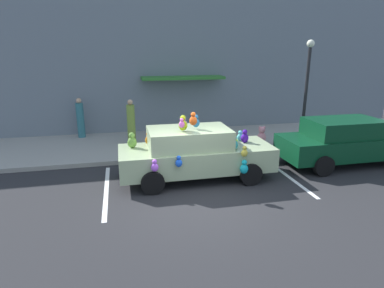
% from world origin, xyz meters
% --- Properties ---
extents(ground_plane, '(60.00, 60.00, 0.00)m').
position_xyz_m(ground_plane, '(0.00, 0.00, 0.00)').
color(ground_plane, '#262628').
extents(sidewalk, '(24.00, 4.00, 0.15)m').
position_xyz_m(sidewalk, '(0.00, 5.00, 0.07)').
color(sidewalk, gray).
rests_on(sidewalk, ground).
extents(storefront_building, '(24.00, 1.25, 6.40)m').
position_xyz_m(storefront_building, '(0.01, 7.14, 3.19)').
color(storefront_building, slate).
rests_on(storefront_building, ground).
extents(parking_stripe_front, '(0.12, 3.60, 0.01)m').
position_xyz_m(parking_stripe_front, '(3.03, 1.00, 0.00)').
color(parking_stripe_front, silver).
rests_on(parking_stripe_front, ground).
extents(parking_stripe_rear, '(0.12, 3.60, 0.01)m').
position_xyz_m(parking_stripe_rear, '(-2.37, 1.00, 0.00)').
color(parking_stripe_rear, silver).
rests_on(parking_stripe_rear, ground).
extents(plush_covered_car, '(4.50, 1.95, 2.14)m').
position_xyz_m(plush_covered_car, '(0.21, 1.30, 0.80)').
color(plush_covered_car, '#9BAF83').
rests_on(plush_covered_car, ground).
extents(parked_sedan_behind, '(4.57, 1.89, 1.54)m').
position_xyz_m(parked_sedan_behind, '(5.45, 1.47, 0.79)').
color(parked_sedan_behind, '#0A381E').
rests_on(parked_sedan_behind, ground).
extents(teddy_bear_on_sidewalk, '(0.37, 0.31, 0.70)m').
position_xyz_m(teddy_bear_on_sidewalk, '(3.52, 3.87, 0.48)').
color(teddy_bear_on_sidewalk, pink).
rests_on(teddy_bear_on_sidewalk, sidewalk).
extents(street_lamp_post, '(0.28, 0.28, 3.93)m').
position_xyz_m(street_lamp_post, '(5.04, 3.50, 2.55)').
color(street_lamp_post, black).
rests_on(street_lamp_post, sidewalk).
extents(pedestrian_near_shopfront, '(0.30, 0.30, 1.66)m').
position_xyz_m(pedestrian_near_shopfront, '(-3.51, 6.47, 0.93)').
color(pedestrian_near_shopfront, '#2E6873').
rests_on(pedestrian_near_shopfront, sidewalk).
extents(pedestrian_walking_past, '(0.31, 0.31, 1.76)m').
position_xyz_m(pedestrian_walking_past, '(-1.48, 4.96, 0.97)').
color(pedestrian_walking_past, olive).
rests_on(pedestrian_walking_past, sidewalk).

